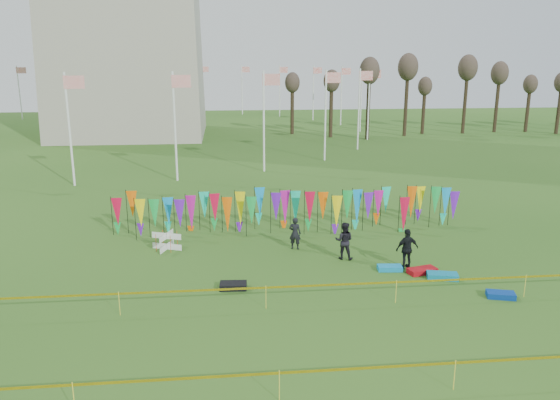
{
  "coord_description": "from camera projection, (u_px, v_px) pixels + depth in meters",
  "views": [
    {
      "loc": [
        -3.2,
        -19.69,
        8.77
      ],
      "look_at": [
        -0.54,
        6.0,
        2.14
      ],
      "focal_mm": 35.0,
      "sensor_mm": 36.0,
      "label": 1
    }
  ],
  "objects": [
    {
      "name": "person_right",
      "position": [
        407.0,
        249.0,
        23.52
      ],
      "size": [
        1.13,
        0.78,
        1.77
      ],
      "primitive_type": "imported",
      "rotation": [
        0.0,
        0.0,
        3.33
      ],
      "color": "black",
      "rests_on": "ground"
    },
    {
      "name": "flagpole_ring",
      "position": [
        132.0,
        101.0,
        65.32
      ],
      "size": [
        57.4,
        56.16,
        8.0
      ],
      "color": "white",
      "rests_on": "ground"
    },
    {
      "name": "kite_bag_black",
      "position": [
        233.0,
        286.0,
        21.56
      ],
      "size": [
        1.09,
        0.68,
        0.24
      ],
      "primitive_type": "cube",
      "rotation": [
        0.0,
        0.0,
        -0.06
      ],
      "color": "black",
      "rests_on": "ground"
    },
    {
      "name": "ground",
      "position": [
        309.0,
        290.0,
        21.47
      ],
      "size": [
        160.0,
        160.0,
        0.0
      ],
      "primitive_type": "plane",
      "color": "#265116",
      "rests_on": "ground"
    },
    {
      "name": "kite_bag_blue",
      "position": [
        501.0,
        295.0,
        20.76
      ],
      "size": [
        1.14,
        0.8,
        0.22
      ],
      "primitive_type": "cube",
      "rotation": [
        0.0,
        0.0,
        -0.28
      ],
      "color": "#093593",
      "rests_on": "ground"
    },
    {
      "name": "person_mid",
      "position": [
        344.0,
        241.0,
        24.63
      ],
      "size": [
        0.96,
        0.75,
        1.72
      ],
      "primitive_type": "imported",
      "rotation": [
        0.0,
        0.0,
        2.83
      ],
      "color": "black",
      "rests_on": "ground"
    },
    {
      "name": "tree_line",
      "position": [
        516.0,
        83.0,
        65.52
      ],
      "size": [
        53.92,
        1.92,
        7.84
      ],
      "color": "#362A1B",
      "rests_on": "ground"
    },
    {
      "name": "kite_bag_red",
      "position": [
        422.0,
        271.0,
        23.12
      ],
      "size": [
        1.33,
        0.86,
        0.23
      ],
      "primitive_type": "cube",
      "rotation": [
        0.0,
        0.0,
        0.26
      ],
      "color": "#B50C14",
      "rests_on": "ground"
    },
    {
      "name": "kite_bag_turquoise",
      "position": [
        390.0,
        268.0,
        23.45
      ],
      "size": [
        1.08,
        0.61,
        0.21
      ],
      "primitive_type": "cube",
      "rotation": [
        0.0,
        0.0,
        -0.1
      ],
      "color": "#0D8FD0",
      "rests_on": "ground"
    },
    {
      "name": "caution_tape_near",
      "position": [
        310.0,
        287.0,
        19.82
      ],
      "size": [
        26.0,
        0.02,
        0.9
      ],
      "color": "#DEC604",
      "rests_on": "ground"
    },
    {
      "name": "kite_bag_teal",
      "position": [
        442.0,
        276.0,
        22.55
      ],
      "size": [
        1.35,
        0.87,
        0.24
      ],
      "primitive_type": "cube",
      "rotation": [
        0.0,
        0.0,
        -0.24
      ],
      "color": "#0B7EA5",
      "rests_on": "ground"
    },
    {
      "name": "banner_row",
      "position": [
        292.0,
        208.0,
        28.57
      ],
      "size": [
        18.64,
        0.64,
        2.12
      ],
      "color": "black",
      "rests_on": "ground"
    },
    {
      "name": "caution_tape_far",
      "position": [
        343.0,
        371.0,
        14.47
      ],
      "size": [
        26.0,
        0.02,
        0.9
      ],
      "color": "#DEC604",
      "rests_on": "ground"
    },
    {
      "name": "box_kite",
      "position": [
        167.0,
        241.0,
        25.92
      ],
      "size": [
        0.76,
        0.76,
        0.85
      ],
      "rotation": [
        0.0,
        0.0,
        -0.35
      ],
      "color": "red",
      "rests_on": "ground"
    },
    {
      "name": "person_left",
      "position": [
        295.0,
        233.0,
        25.94
      ],
      "size": [
        0.67,
        0.58,
        1.57
      ],
      "primitive_type": "imported",
      "rotation": [
        0.0,
        0.0,
        2.82
      ],
      "color": "black",
      "rests_on": "ground"
    }
  ]
}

